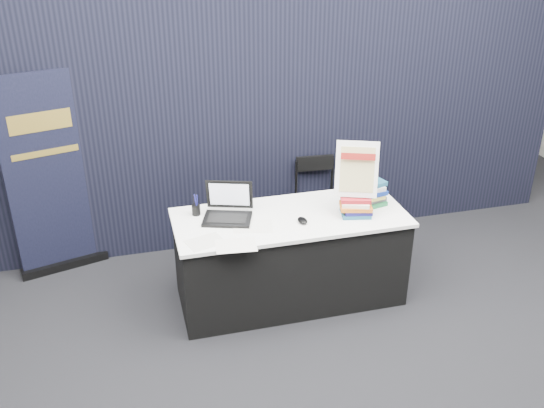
{
  "coord_description": "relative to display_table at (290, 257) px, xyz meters",
  "views": [
    {
      "loc": [
        -1.19,
        -3.41,
        2.91
      ],
      "look_at": [
        -0.15,
        0.55,
        0.87
      ],
      "focal_mm": 40.0,
      "sensor_mm": 36.0,
      "label": 1
    }
  ],
  "objects": [
    {
      "name": "floor",
      "position": [
        0.0,
        -0.55,
        -0.38
      ],
      "size": [
        8.0,
        8.0,
        0.0
      ],
      "primitive_type": "plane",
      "color": "black",
      "rests_on": "ground"
    },
    {
      "name": "laptop",
      "position": [
        -0.48,
        0.1,
        0.44
      ],
      "size": [
        0.42,
        0.39,
        0.27
      ],
      "rotation": [
        0.0,
        0.0,
        -0.32
      ],
      "color": "black",
      "rests_on": "display_table"
    },
    {
      "name": "book_stack_short",
      "position": [
        0.66,
        0.04,
        0.47
      ],
      "size": [
        0.27,
        0.22,
        0.2
      ],
      "rotation": [
        0.0,
        0.0,
        0.22
      ],
      "color": "#1B6637",
      "rests_on": "display_table"
    },
    {
      "name": "mouse",
      "position": [
        0.06,
        -0.13,
        0.39
      ],
      "size": [
        0.08,
        0.11,
        0.03
      ],
      "primitive_type": "ellipsoid",
      "rotation": [
        0.0,
        0.0,
        0.09
      ],
      "color": "black",
      "rests_on": "display_table"
    },
    {
      "name": "brochure_right",
      "position": [
        -0.32,
        -0.09,
        0.38
      ],
      "size": [
        0.33,
        0.27,
        0.0
      ],
      "primitive_type": "cube",
      "rotation": [
        0.0,
        0.0,
        -0.24
      ],
      "color": "silver",
      "rests_on": "display_table"
    },
    {
      "name": "display_table",
      "position": [
        0.0,
        0.0,
        0.0
      ],
      "size": [
        1.8,
        0.75,
        0.75
      ],
      "color": "black",
      "rests_on": "floor"
    },
    {
      "name": "pullup_banner",
      "position": [
        -1.8,
        0.95,
        0.4
      ],
      "size": [
        0.74,
        0.3,
        1.76
      ],
      "rotation": [
        0.0,
        0.0,
        0.27
      ],
      "color": "black",
      "rests_on": "floor"
    },
    {
      "name": "wall_back",
      "position": [
        0.0,
        3.45,
        1.37
      ],
      "size": [
        8.0,
        0.02,
        3.5
      ],
      "primitive_type": "cube",
      "color": "beige",
      "rests_on": "floor"
    },
    {
      "name": "stacking_chair",
      "position": [
        0.51,
        0.81,
        0.08
      ],
      "size": [
        0.39,
        0.4,
        0.82
      ],
      "rotation": [
        0.0,
        0.0,
        -0.06
      ],
      "color": "black",
      "rests_on": "floor"
    },
    {
      "name": "drape_partition",
      "position": [
        0.0,
        1.05,
        0.82
      ],
      "size": [
        6.0,
        0.08,
        2.4
      ],
      "primitive_type": "cube",
      "color": "black",
      "rests_on": "floor"
    },
    {
      "name": "book_stack_tall",
      "position": [
        0.49,
        -0.1,
        0.45
      ],
      "size": [
        0.26,
        0.23,
        0.15
      ],
      "rotation": [
        0.0,
        0.0,
        -0.29
      ],
      "color": "navy",
      "rests_on": "display_table"
    },
    {
      "name": "brochure_mid",
      "position": [
        -0.5,
        -0.33,
        0.38
      ],
      "size": [
        0.31,
        0.23,
        0.0
      ],
      "primitive_type": "cube",
      "rotation": [
        0.0,
        0.0,
        -0.11
      ],
      "color": "white",
      "rests_on": "display_table"
    },
    {
      "name": "pen_cup",
      "position": [
        -0.7,
        0.21,
        0.42
      ],
      "size": [
        0.08,
        0.08,
        0.08
      ],
      "primitive_type": "cylinder",
      "rotation": [
        0.0,
        0.0,
        -0.18
      ],
      "color": "black",
      "rests_on": "display_table"
    },
    {
      "name": "info_sign",
      "position": [
        0.49,
        -0.07,
        0.74
      ],
      "size": [
        0.34,
        0.23,
        0.44
      ],
      "rotation": [
        0.0,
        0.0,
        -0.37
      ],
      "color": "black",
      "rests_on": "book_stack_tall"
    },
    {
      "name": "brochure_left",
      "position": [
        -0.7,
        -0.23,
        0.38
      ],
      "size": [
        0.3,
        0.25,
        0.0
      ],
      "primitive_type": "cube",
      "rotation": [
        0.0,
        0.0,
        0.3
      ],
      "color": "silver",
      "rests_on": "display_table"
    }
  ]
}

